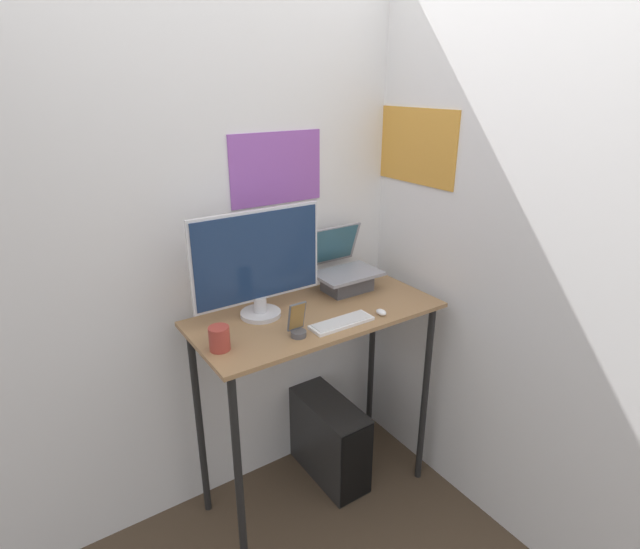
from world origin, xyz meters
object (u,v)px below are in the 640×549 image
object	(u,v)px
keyboard	(342,323)
cell_phone	(298,326)
monitor	(258,265)
computer_tower	(328,438)
laptop	(344,274)
mouse	(381,312)

from	to	relation	value
keyboard	cell_phone	distance (m)	0.22
monitor	computer_tower	world-z (taller)	monitor
monitor	keyboard	size ratio (longest dim) A/B	2.08
keyboard	cell_phone	xyz separation A→B (m)	(-0.21, 0.02, 0.04)
laptop	computer_tower	world-z (taller)	laptop
laptop	keyboard	world-z (taller)	laptop
cell_phone	computer_tower	distance (m)	0.96
keyboard	mouse	distance (m)	0.20
monitor	cell_phone	size ratio (longest dim) A/B	4.05
monitor	computer_tower	bearing A→B (deg)	-3.38
monitor	cell_phone	xyz separation A→B (m)	(0.04, -0.26, -0.20)
laptop	keyboard	bearing A→B (deg)	-127.85
mouse	laptop	bearing A→B (deg)	83.43
laptop	mouse	xyz separation A→B (m)	(-0.04, -0.33, -0.07)
laptop	cell_phone	size ratio (longest dim) A/B	2.14
monitor	keyboard	bearing A→B (deg)	-47.25
monitor	keyboard	xyz separation A→B (m)	(0.25, -0.27, -0.23)
laptop	mouse	size ratio (longest dim) A/B	5.59
mouse	cell_phone	size ratio (longest dim) A/B	0.38
laptop	mouse	distance (m)	0.34
mouse	cell_phone	xyz separation A→B (m)	(-0.41, 0.04, 0.03)
laptop	keyboard	distance (m)	0.40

